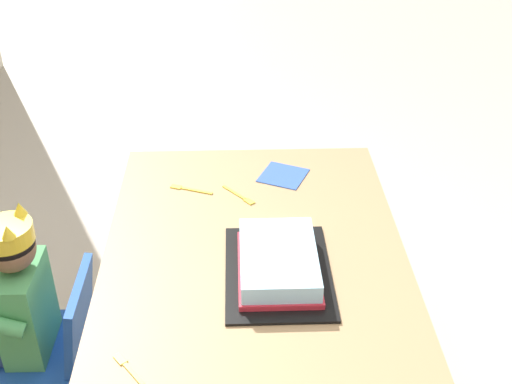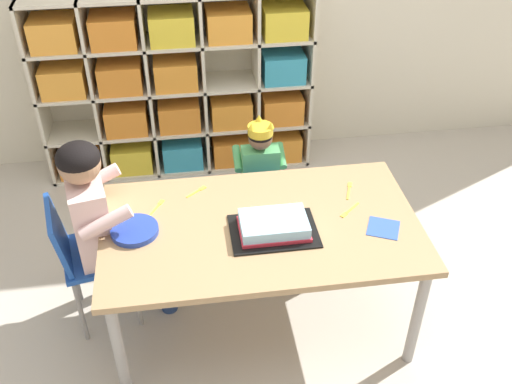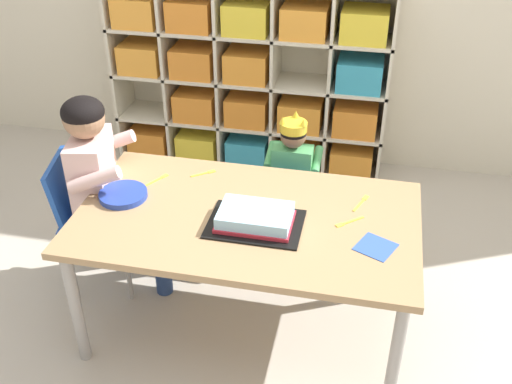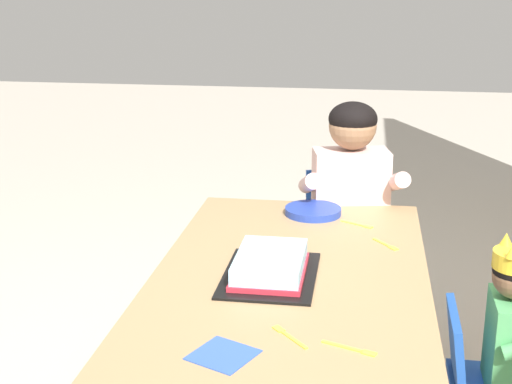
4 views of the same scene
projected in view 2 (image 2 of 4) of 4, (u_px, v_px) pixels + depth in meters
ground at (260, 317)px, 3.08m from camera, size 16.00×16.00×0.00m
storage_cubby_shelf at (179, 89)px, 3.91m from camera, size 1.79×0.33×1.24m
activity_table at (261, 234)px, 2.73m from camera, size 1.47×0.85×0.64m
classroom_chair_blue at (261, 196)px, 3.35m from camera, size 0.31×0.31×0.58m
child_with_crown at (259, 164)px, 3.34m from camera, size 0.30×0.31×0.81m
classroom_chair_adult_side at (85, 252)px, 2.83m from camera, size 0.42×0.41×0.72m
adult_helper_seated at (104, 214)px, 2.75m from camera, size 0.46×0.45×1.04m
birthday_cake_on_tray at (274, 226)px, 2.64m from camera, size 0.40×0.28×0.07m
paper_plate_stack at (135, 230)px, 2.64m from camera, size 0.22×0.22×0.03m
paper_napkin_square at (383, 228)px, 2.68m from camera, size 0.19×0.19×0.00m
fork_beside_plate_stack at (349, 190)px, 2.91m from camera, size 0.07×0.14×0.00m
fork_at_table_front_edge at (197, 191)px, 2.90m from camera, size 0.11×0.09×0.00m
fork_near_child_seat at (157, 207)px, 2.80m from camera, size 0.08×0.12×0.00m
fork_near_cake_tray at (349, 211)px, 2.78m from camera, size 0.12×0.10×0.00m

